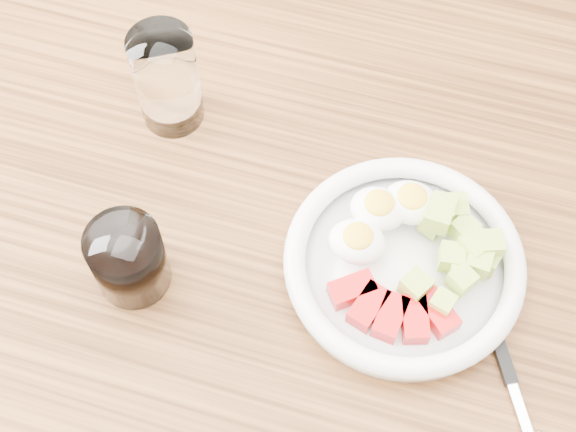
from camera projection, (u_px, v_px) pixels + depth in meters
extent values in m
plane|color=brown|center=(291.00, 418.00, 1.54)|extent=(4.00, 4.00, 0.00)
cube|color=brown|center=(7.00, 84.00, 1.47)|extent=(0.07, 0.07, 0.73)
cube|color=brown|center=(294.00, 247.00, 0.88)|extent=(1.50, 0.90, 0.04)
cylinder|color=white|center=(402.00, 269.00, 0.84)|extent=(0.24, 0.24, 0.01)
torus|color=white|center=(404.00, 262.00, 0.82)|extent=(0.25, 0.25, 0.02)
cube|color=#BD0C0D|center=(352.00, 290.00, 0.81)|extent=(0.05, 0.05, 0.02)
cube|color=#BD0C0D|center=(368.00, 307.00, 0.80)|extent=(0.04, 0.05, 0.02)
cube|color=#BD0C0D|center=(390.00, 317.00, 0.80)|extent=(0.03, 0.05, 0.02)
cube|color=#BD0C0D|center=(414.00, 319.00, 0.79)|extent=(0.04, 0.05, 0.02)
cube|color=#BD0C0D|center=(437.00, 313.00, 0.80)|extent=(0.05, 0.05, 0.02)
ellipsoid|color=white|center=(378.00, 209.00, 0.84)|extent=(0.06, 0.05, 0.03)
ellipsoid|color=yellow|center=(379.00, 203.00, 0.83)|extent=(0.03, 0.03, 0.01)
ellipsoid|color=white|center=(411.00, 203.00, 0.84)|extent=(0.06, 0.05, 0.03)
ellipsoid|color=yellow|center=(412.00, 196.00, 0.83)|extent=(0.03, 0.03, 0.01)
ellipsoid|color=white|center=(357.00, 242.00, 0.82)|extent=(0.06, 0.05, 0.03)
ellipsoid|color=yellow|center=(358.00, 236.00, 0.81)|extent=(0.03, 0.03, 0.01)
cube|color=#B6C74C|center=(454.00, 209.00, 0.83)|extent=(0.03, 0.03, 0.03)
cube|color=#B6C74C|center=(432.00, 224.00, 0.84)|extent=(0.03, 0.03, 0.02)
cube|color=#B6C74C|center=(442.00, 209.00, 0.82)|extent=(0.03, 0.03, 0.02)
cube|color=#B6C74C|center=(490.00, 245.00, 0.81)|extent=(0.03, 0.03, 0.02)
cube|color=#B6C74C|center=(464.00, 229.00, 0.82)|extent=(0.03, 0.03, 0.02)
cube|color=#B6C74C|center=(451.00, 257.00, 0.81)|extent=(0.03, 0.03, 0.02)
cube|color=#B6C74C|center=(487.00, 259.00, 0.82)|extent=(0.03, 0.03, 0.03)
cube|color=#B6C74C|center=(433.00, 218.00, 0.84)|extent=(0.03, 0.03, 0.02)
cube|color=#B6C74C|center=(475.00, 247.00, 0.81)|extent=(0.04, 0.04, 0.03)
cube|color=#B6C74C|center=(462.00, 280.00, 0.79)|extent=(0.03, 0.03, 0.02)
cube|color=#B6C74C|center=(442.00, 303.00, 0.79)|extent=(0.03, 0.03, 0.02)
cube|color=#B6C74C|center=(478.00, 263.00, 0.80)|extent=(0.03, 0.03, 0.02)
cube|color=#B6C74C|center=(416.00, 286.00, 0.80)|extent=(0.03, 0.03, 0.03)
cube|color=#B6C74C|center=(438.00, 216.00, 0.82)|extent=(0.03, 0.03, 0.03)
cube|color=#B6C74C|center=(460.00, 266.00, 0.81)|extent=(0.03, 0.03, 0.02)
cube|color=black|center=(497.00, 340.00, 0.81)|extent=(0.05, 0.09, 0.01)
cube|color=silver|center=(521.00, 411.00, 0.77)|extent=(0.03, 0.05, 0.00)
cylinder|color=white|center=(167.00, 80.00, 0.89)|extent=(0.07, 0.07, 0.13)
cylinder|color=white|center=(128.00, 259.00, 0.80)|extent=(0.08, 0.08, 0.09)
cylinder|color=black|center=(129.00, 260.00, 0.81)|extent=(0.07, 0.07, 0.07)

